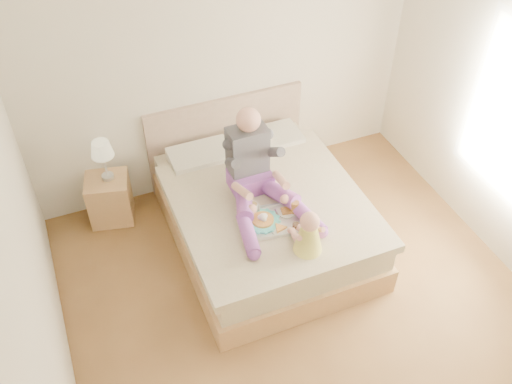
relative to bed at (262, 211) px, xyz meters
name	(u,v)px	position (x,y,z in m)	size (l,w,h in m)	color
room	(332,186)	(0.08, -1.08, 1.19)	(4.02, 4.22, 2.71)	brown
bed	(262,211)	(0.00, 0.00, 0.00)	(1.70, 2.18, 1.00)	#AA7F4F
nightstand	(110,199)	(-1.33, 0.80, -0.06)	(0.49, 0.45, 0.51)	#AA7F4F
lamp	(102,151)	(-1.30, 0.81, 0.53)	(0.22, 0.22, 0.44)	silver
adult	(256,174)	(-0.09, -0.07, 0.55)	(0.75, 1.06, 0.88)	purple
tray	(274,218)	(-0.06, -0.44, 0.33)	(0.56, 0.47, 0.14)	silver
baby	(308,235)	(0.06, -0.83, 0.46)	(0.27, 0.37, 0.41)	#DAD345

